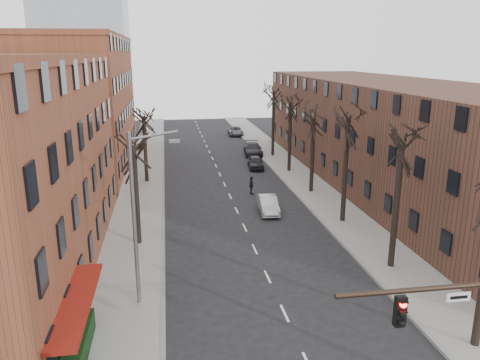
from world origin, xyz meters
name	(u,v)px	position (x,y,z in m)	size (l,w,h in m)	color
sidewalk_left	(143,179)	(-8.00, 35.00, 0.07)	(4.00, 90.00, 0.15)	gray
sidewalk_right	(295,173)	(8.00, 35.00, 0.07)	(4.00, 90.00, 0.15)	gray
building_left_far	(72,103)	(-16.00, 44.00, 7.00)	(12.00, 28.00, 14.00)	brown
building_right	(390,133)	(16.00, 30.00, 5.00)	(12.00, 50.00, 10.00)	#502E25
awning_left	(83,357)	(-9.40, 6.00, 0.00)	(1.20, 7.00, 0.15)	maroon
hedge	(74,358)	(-9.50, 5.00, 0.65)	(0.80, 6.00, 1.00)	black
tree_right_a	(474,347)	(7.60, 4.00, 0.00)	(5.20, 5.20, 10.00)	black
tree_right_b	(390,268)	(7.60, 12.00, 0.00)	(5.20, 5.20, 10.80)	black
tree_right_c	(342,222)	(7.60, 20.00, 0.00)	(5.20, 5.20, 11.60)	black
tree_right_d	(311,192)	(7.60, 28.00, 0.00)	(5.20, 5.20, 10.00)	black
tree_right_e	(289,172)	(7.60, 36.00, 0.00)	(5.20, 5.20, 10.80)	black
tree_right_f	(273,156)	(7.60, 44.00, 0.00)	(5.20, 5.20, 11.60)	black
tree_left_a	(139,244)	(-7.60, 18.00, 0.00)	(5.20, 5.20, 9.50)	black
tree_left_b	(147,182)	(-7.60, 34.00, 0.00)	(5.20, 5.20, 9.50)	black
streetlight	(137,213)	(-7.03, 10.00, 5.01)	(2.45, 0.22, 9.03)	slate
silver_sedan	(268,204)	(2.46, 23.16, 0.67)	(1.41, 4.04, 1.33)	#AFB1B6
parked_car_near	(256,162)	(4.28, 38.12, 0.68)	(1.60, 3.99, 1.36)	black
parked_car_mid	(253,149)	(5.30, 45.12, 0.78)	(2.18, 5.35, 1.55)	black
parked_car_far	(235,131)	(5.30, 60.26, 0.66)	(2.19, 4.75, 1.32)	#585B60
pedestrian_crossing	(251,185)	(2.01, 28.28, 0.86)	(1.01, 0.42, 1.72)	black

